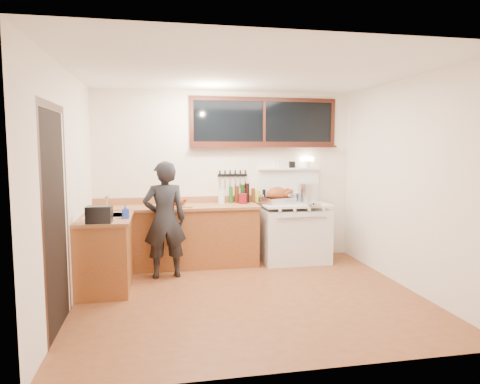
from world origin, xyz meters
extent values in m
cube|color=brown|center=(0.00, 0.00, -0.01)|extent=(4.00, 3.50, 0.02)
cube|color=white|center=(0.00, 1.77, 1.30)|extent=(4.00, 0.05, 2.60)
cube|color=white|center=(0.00, -1.77, 1.30)|extent=(4.00, 0.05, 2.60)
cube|color=white|center=(-2.02, 0.00, 1.30)|extent=(0.05, 3.50, 2.60)
cube|color=white|center=(2.02, 0.00, 1.30)|extent=(0.05, 3.50, 2.60)
cube|color=white|center=(0.00, 0.00, 2.62)|extent=(4.00, 3.50, 0.05)
cube|color=brown|center=(-0.80, 1.45, 0.43)|extent=(2.40, 0.60, 0.86)
cube|color=#9A623D|center=(-0.80, 1.44, 0.88)|extent=(2.44, 0.64, 0.04)
cube|color=#9A623D|center=(-0.80, 1.74, 0.95)|extent=(2.40, 0.03, 0.10)
sphere|color=#B78C38|center=(-1.80, 1.17, 0.70)|extent=(0.03, 0.03, 0.03)
sphere|color=#B78C38|center=(-1.30, 1.17, 0.70)|extent=(0.03, 0.03, 0.03)
sphere|color=#B78C38|center=(-0.80, 1.17, 0.70)|extent=(0.03, 0.03, 0.03)
sphere|color=#B78C38|center=(-0.30, 1.17, 0.70)|extent=(0.03, 0.03, 0.03)
sphere|color=#B78C38|center=(0.15, 1.17, 0.70)|extent=(0.03, 0.03, 0.03)
cube|color=brown|center=(-1.70, 0.62, 0.43)|extent=(0.60, 1.05, 0.86)
cube|color=#9A623D|center=(-1.69, 0.62, 0.88)|extent=(0.64, 1.09, 0.04)
cube|color=white|center=(-1.68, 0.70, 0.84)|extent=(0.45, 0.40, 0.14)
cube|color=white|center=(-1.68, 0.70, 0.91)|extent=(0.50, 0.45, 0.01)
cylinder|color=silver|center=(-1.68, 0.88, 1.02)|extent=(0.02, 0.02, 0.24)
cylinder|color=silver|center=(-1.68, 0.80, 1.13)|extent=(0.02, 0.18, 0.02)
cube|color=white|center=(1.00, 1.40, 0.41)|extent=(1.00, 0.70, 0.82)
cube|color=white|center=(1.00, 1.40, 0.89)|extent=(1.02, 0.72, 0.03)
cube|color=white|center=(1.00, 1.06, 0.52)|extent=(0.88, 0.02, 0.46)
cylinder|color=silver|center=(1.00, 1.03, 0.74)|extent=(0.75, 0.02, 0.02)
cylinder|color=white|center=(0.67, 1.04, 0.85)|extent=(0.04, 0.03, 0.04)
cylinder|color=white|center=(0.89, 1.04, 0.85)|extent=(0.04, 0.03, 0.04)
cylinder|color=white|center=(1.11, 1.04, 0.85)|extent=(0.04, 0.03, 0.04)
cylinder|color=white|center=(1.33, 1.04, 0.85)|extent=(0.04, 0.03, 0.04)
cube|color=white|center=(1.00, 1.72, 1.15)|extent=(1.00, 0.05, 0.50)
cube|color=white|center=(1.00, 1.69, 1.41)|extent=(1.00, 0.12, 0.03)
cylinder|color=white|center=(1.30, 1.69, 1.48)|extent=(0.11, 0.11, 0.11)
cube|color=#FFE5B2|center=(1.30, 1.69, 1.57)|extent=(0.19, 0.09, 0.06)
cube|color=black|center=(1.05, 1.69, 1.48)|extent=(0.09, 0.05, 0.10)
cylinder|color=white|center=(0.82, 1.69, 1.47)|extent=(0.04, 0.04, 0.09)
cylinder|color=white|center=(0.76, 1.69, 1.47)|extent=(0.04, 0.04, 0.09)
cube|color=black|center=(0.60, 1.73, 2.15)|extent=(2.20, 0.01, 0.62)
cube|color=black|center=(0.60, 1.73, 2.49)|extent=(2.32, 0.04, 0.06)
cube|color=black|center=(0.60, 1.73, 1.81)|extent=(2.32, 0.04, 0.06)
cube|color=black|center=(-0.53, 1.73, 2.15)|extent=(0.06, 0.04, 0.62)
cube|color=black|center=(1.73, 1.73, 2.15)|extent=(0.06, 0.04, 0.62)
cube|color=black|center=(0.60, 1.73, 2.15)|extent=(0.04, 0.04, 0.62)
cube|color=black|center=(0.60, 1.68, 1.76)|extent=(2.32, 0.13, 0.03)
cube|color=black|center=(-1.99, -0.55, 1.05)|extent=(0.01, 0.86, 2.10)
cube|color=black|center=(-1.99, -1.03, 1.05)|extent=(0.01, 0.07, 2.10)
cube|color=black|center=(-1.99, -0.07, 1.05)|extent=(0.01, 0.07, 2.10)
cube|color=black|center=(-1.99, -0.55, 2.14)|extent=(0.01, 1.04, 0.07)
cube|color=black|center=(0.10, 1.74, 1.32)|extent=(0.46, 0.02, 0.04)
cube|color=silver|center=(-0.10, 1.72, 1.21)|extent=(0.02, 0.00, 0.18)
cube|color=black|center=(-0.10, 1.72, 1.35)|extent=(0.02, 0.02, 0.10)
cube|color=silver|center=(-0.02, 1.72, 1.21)|extent=(0.02, 0.00, 0.18)
cube|color=black|center=(-0.02, 1.72, 1.35)|extent=(0.02, 0.02, 0.10)
cube|color=silver|center=(0.06, 1.72, 1.21)|extent=(0.02, 0.00, 0.18)
cube|color=black|center=(0.06, 1.72, 1.35)|extent=(0.02, 0.02, 0.10)
cube|color=silver|center=(0.14, 1.72, 1.21)|extent=(0.03, 0.00, 0.18)
cube|color=black|center=(0.14, 1.72, 1.35)|extent=(0.02, 0.02, 0.10)
cube|color=silver|center=(0.22, 1.72, 1.21)|extent=(0.03, 0.00, 0.18)
cube|color=black|center=(0.22, 1.72, 1.35)|extent=(0.02, 0.02, 0.10)
cube|color=silver|center=(0.30, 1.72, 1.21)|extent=(0.03, 0.00, 0.18)
cube|color=black|center=(0.30, 1.72, 1.35)|extent=(0.02, 0.02, 0.10)
imported|color=black|center=(-0.96, 0.94, 0.79)|extent=(0.62, 0.44, 1.57)
imported|color=#2443B7|center=(-1.43, 0.45, 0.98)|extent=(0.09, 0.09, 0.17)
cube|color=black|center=(-1.70, 0.20, 1.00)|extent=(0.29, 0.21, 0.19)
cube|color=#9A623D|center=(-0.77, 1.37, 0.91)|extent=(0.43, 0.33, 0.02)
ellipsoid|color=brown|center=(-0.77, 1.37, 0.98)|extent=(0.24, 0.17, 0.13)
sphere|color=brown|center=(-0.66, 1.42, 1.00)|extent=(0.05, 0.05, 0.05)
sphere|color=brown|center=(-0.66, 1.31, 1.00)|extent=(0.05, 0.05, 0.05)
cube|color=silver|center=(0.73, 1.41, 0.95)|extent=(0.55, 0.49, 0.10)
cube|color=#3F3F42|center=(0.73, 1.41, 0.98)|extent=(0.49, 0.42, 0.03)
torus|color=silver|center=(0.49, 1.41, 1.00)|extent=(0.05, 0.10, 0.10)
torus|color=silver|center=(0.97, 1.41, 1.00)|extent=(0.05, 0.10, 0.10)
ellipsoid|color=brown|center=(0.73, 1.41, 1.04)|extent=(0.43, 0.38, 0.23)
cylinder|color=brown|center=(0.86, 1.32, 1.06)|extent=(0.14, 0.10, 0.10)
sphere|color=brown|center=(0.92, 1.32, 1.09)|extent=(0.07, 0.07, 0.07)
cylinder|color=brown|center=(0.86, 1.50, 1.06)|extent=(0.14, 0.10, 0.10)
sphere|color=brown|center=(0.92, 1.50, 1.09)|extent=(0.07, 0.07, 0.07)
cylinder|color=silver|center=(1.26, 1.49, 1.05)|extent=(0.41, 0.41, 0.29)
cylinder|color=silver|center=(1.10, 1.70, 0.96)|extent=(0.19, 0.19, 0.13)
cylinder|color=black|center=(1.08, 1.82, 1.01)|extent=(0.04, 0.17, 0.02)
cylinder|color=silver|center=(1.20, 1.10, 0.91)|extent=(0.30, 0.30, 0.02)
sphere|color=black|center=(1.20, 1.10, 0.93)|extent=(0.03, 0.03, 0.03)
cube|color=maroon|center=(0.22, 1.49, 0.98)|extent=(0.13, 0.12, 0.16)
cylinder|color=white|center=(-0.10, 1.59, 1.00)|extent=(0.12, 0.12, 0.19)
cylinder|color=black|center=(0.06, 1.63, 1.02)|extent=(0.06, 0.06, 0.25)
cylinder|color=black|center=(0.15, 1.63, 1.03)|extent=(0.07, 0.07, 0.26)
cylinder|color=black|center=(0.24, 1.63, 1.04)|extent=(0.06, 0.06, 0.28)
cylinder|color=black|center=(0.31, 1.63, 1.05)|extent=(0.07, 0.07, 0.30)
cylinder|color=black|center=(0.41, 1.63, 1.01)|extent=(0.06, 0.06, 0.22)
cylinder|color=black|center=(0.48, 1.63, 0.99)|extent=(0.06, 0.06, 0.18)
cylinder|color=black|center=(0.58, 1.63, 1.00)|extent=(0.05, 0.05, 0.20)
camera|label=1|loc=(-1.03, -4.80, 1.75)|focal=32.00mm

